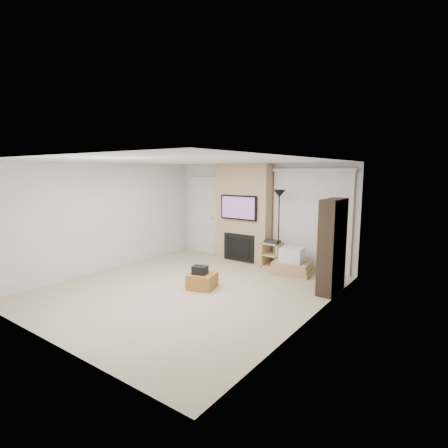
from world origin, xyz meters
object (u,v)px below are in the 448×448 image
Objects in this scene: av_stand at (272,253)px; box_stack at (292,264)px; ottoman at (202,281)px; bookshelf at (332,246)px; floor_lamp at (279,207)px.

box_stack is at bearing -20.47° from av_stand.
bookshelf is (2.14, 1.27, 0.75)m from ottoman.
av_stand is 0.68× the size of box_stack.
bookshelf is (1.13, -0.70, 0.67)m from box_stack.
av_stand is at bearing 154.81° from floor_lamp.
box_stack is at bearing 148.16° from bookshelf.
ottoman is 2.60m from bookshelf.
floor_lamp is at bearing -25.19° from av_stand.
bookshelf is (1.55, -0.84, -0.58)m from floor_lamp.
floor_lamp is at bearing 151.58° from bookshelf.
bookshelf is at bearing -28.05° from av_stand.
av_stand is 2.07m from bookshelf.
av_stand is at bearing 159.53° from box_stack.
ottoman is at bearing -149.41° from bookshelf.
floor_lamp reaches higher than ottoman.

